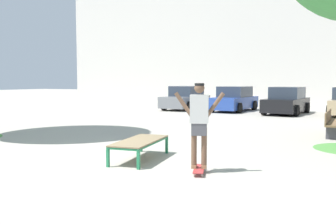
{
  "coord_description": "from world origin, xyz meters",
  "views": [
    {
      "loc": [
        5.09,
        -6.66,
        1.82
      ],
      "look_at": [
        0.75,
        2.29,
        1.0
      ],
      "focal_mm": 40.09,
      "sensor_mm": 36.0,
      "label": 1
    }
  ],
  "objects_px": {
    "skateboard": "(199,169)",
    "park_bench": "(333,122)",
    "skate_box": "(140,142)",
    "car_blue": "(234,100)",
    "car_grey": "(186,99)",
    "car_black": "(287,101)",
    "skater": "(199,119)"
  },
  "relations": [
    {
      "from": "car_black",
      "to": "park_bench",
      "type": "distance_m",
      "value": 8.48
    },
    {
      "from": "park_bench",
      "to": "skateboard",
      "type": "bearing_deg",
      "value": -107.7
    },
    {
      "from": "skate_box",
      "to": "car_grey",
      "type": "bearing_deg",
      "value": 109.28
    },
    {
      "from": "car_grey",
      "to": "car_black",
      "type": "xyz_separation_m",
      "value": [
        6.38,
        -0.6,
        0.0
      ]
    },
    {
      "from": "skate_box",
      "to": "car_grey",
      "type": "xyz_separation_m",
      "value": [
        -5.19,
        14.84,
        0.28
      ]
    },
    {
      "from": "car_grey",
      "to": "car_blue",
      "type": "xyz_separation_m",
      "value": [
        3.19,
        0.04,
        0.0
      ]
    },
    {
      "from": "skate_box",
      "to": "car_blue",
      "type": "distance_m",
      "value": 15.01
    },
    {
      "from": "skate_box",
      "to": "park_bench",
      "type": "bearing_deg",
      "value": 58.06
    },
    {
      "from": "car_grey",
      "to": "park_bench",
      "type": "height_order",
      "value": "car_grey"
    },
    {
      "from": "car_blue",
      "to": "park_bench",
      "type": "bearing_deg",
      "value": -55.97
    },
    {
      "from": "skateboard",
      "to": "car_blue",
      "type": "xyz_separation_m",
      "value": [
        -3.7,
        15.47,
        0.61
      ]
    },
    {
      "from": "skateboard",
      "to": "park_bench",
      "type": "height_order",
      "value": "park_bench"
    },
    {
      "from": "skate_box",
      "to": "car_grey",
      "type": "relative_size",
      "value": 0.46
    },
    {
      "from": "skate_box",
      "to": "car_grey",
      "type": "height_order",
      "value": "car_grey"
    },
    {
      "from": "car_grey",
      "to": "car_blue",
      "type": "distance_m",
      "value": 3.19
    },
    {
      "from": "skateboard",
      "to": "skater",
      "type": "distance_m",
      "value": 0.99
    },
    {
      "from": "skate_box",
      "to": "park_bench",
      "type": "xyz_separation_m",
      "value": [
        3.86,
        6.2,
        0.03
      ]
    },
    {
      "from": "car_blue",
      "to": "park_bench",
      "type": "distance_m",
      "value": 10.48
    },
    {
      "from": "skate_box",
      "to": "park_bench",
      "type": "distance_m",
      "value": 7.3
    },
    {
      "from": "car_grey",
      "to": "park_bench",
      "type": "distance_m",
      "value": 12.52
    },
    {
      "from": "skate_box",
      "to": "skater",
      "type": "relative_size",
      "value": 1.17
    },
    {
      "from": "skateboard",
      "to": "car_black",
      "type": "xyz_separation_m",
      "value": [
        -0.51,
        14.83,
        0.61
      ]
    },
    {
      "from": "skate_box",
      "to": "park_bench",
      "type": "height_order",
      "value": "park_bench"
    },
    {
      "from": "skateboard",
      "to": "skater",
      "type": "xyz_separation_m",
      "value": [
        -0.0,
        0.0,
        0.99
      ]
    },
    {
      "from": "car_grey",
      "to": "car_black",
      "type": "relative_size",
      "value": 0.99
    },
    {
      "from": "car_grey",
      "to": "car_black",
      "type": "distance_m",
      "value": 6.41
    },
    {
      "from": "skateboard",
      "to": "skater",
      "type": "bearing_deg",
      "value": 108.34
    },
    {
      "from": "car_blue",
      "to": "skater",
      "type": "bearing_deg",
      "value": -76.56
    },
    {
      "from": "skater",
      "to": "park_bench",
      "type": "relative_size",
      "value": 0.7
    },
    {
      "from": "car_blue",
      "to": "park_bench",
      "type": "xyz_separation_m",
      "value": [
        5.86,
        -8.68,
        -0.24
      ]
    },
    {
      "from": "skater",
      "to": "car_blue",
      "type": "bearing_deg",
      "value": 103.44
    },
    {
      "from": "skateboard",
      "to": "car_grey",
      "type": "xyz_separation_m",
      "value": [
        -6.89,
        15.43,
        0.61
      ]
    }
  ]
}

